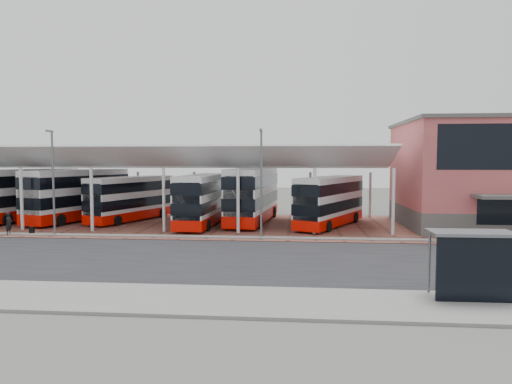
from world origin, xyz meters
TOP-DOWN VIEW (x-y plane):
  - ground at (0.00, 0.00)m, footprint 140.00×140.00m
  - road at (0.00, -1.00)m, footprint 120.00×14.00m
  - forecourt at (2.00, 13.00)m, footprint 72.00×16.00m
  - sidewalk at (0.00, -9.00)m, footprint 120.00×4.00m
  - north_kerb at (0.00, 6.20)m, footprint 120.00×0.80m
  - yellow_line_near at (0.00, -7.00)m, footprint 120.00×0.12m
  - yellow_line_far at (0.00, -6.70)m, footprint 120.00×0.12m
  - canopy at (-6.00, 13.94)m, footprint 37.00×11.63m
  - terminal at (23.00, 13.92)m, footprint 18.40×14.40m
  - lamp_west at (-14.00, 6.27)m, footprint 0.16×0.90m
  - lamp_east at (2.00, 6.27)m, footprint 0.16×0.90m
  - bus_0 at (-21.39, 14.66)m, footprint 5.02×12.19m
  - bus_1 at (-16.17, 14.68)m, footprint 5.83×12.08m
  - bus_2 at (-11.06, 14.88)m, footprint 5.66×10.35m
  - bus_3 at (-3.65, 12.64)m, footprint 3.10×10.96m
  - bus_4 at (0.58, 14.86)m, footprint 4.05×12.34m
  - bus_5 at (7.53, 12.93)m, footprint 6.72×10.47m
  - pedestrian at (-17.52, 6.00)m, footprint 0.45×0.66m
  - suitcase at (-15.96, 6.46)m, footprint 0.34×0.24m
  - bus_shelter at (12.07, -8.13)m, footprint 3.47×1.62m

SIDE VIEW (x-z plane):
  - ground at x=0.00m, z-range 0.00..0.00m
  - road at x=0.00m, z-range 0.00..0.02m
  - yellow_line_near at x=0.00m, z-range 0.02..0.03m
  - yellow_line_far at x=0.00m, z-range 0.02..0.03m
  - forecourt at x=2.00m, z-range 0.00..0.06m
  - sidewalk at x=0.00m, z-range 0.00..0.14m
  - north_kerb at x=0.00m, z-range 0.00..0.14m
  - suitcase at x=-15.96m, z-range 0.06..0.64m
  - pedestrian at x=-17.52m, z-range 0.06..1.81m
  - bus_shelter at x=12.07m, z-range 0.48..3.24m
  - bus_2 at x=-11.06m, z-range 0.05..4.24m
  - bus_5 at x=7.53m, z-range 0.05..4.36m
  - bus_3 at x=-3.65m, z-range 0.05..4.52m
  - bus_1 at x=-16.17m, z-range 0.04..4.90m
  - bus_0 at x=-21.39m, z-range 0.04..4.94m
  - bus_4 at x=0.58m, z-range 0.04..5.03m
  - lamp_west at x=-14.00m, z-range 0.32..8.40m
  - lamp_east at x=2.00m, z-range 0.32..8.40m
  - terminal at x=23.00m, z-range 0.03..9.28m
  - canopy at x=-6.00m, z-range 2.26..9.33m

